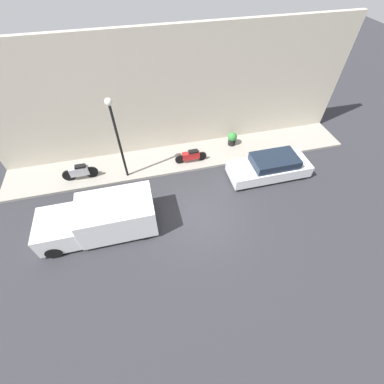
# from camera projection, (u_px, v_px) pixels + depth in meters

# --- Properties ---
(ground_plane) EXTENTS (60.00, 60.00, 0.00)m
(ground_plane) POSITION_uv_depth(u_px,v_px,m) (202.00, 216.00, 12.30)
(ground_plane) COLOR #2D2D33
(sidewalk) EXTENTS (2.38, 19.47, 0.14)m
(sidewalk) POSITION_uv_depth(u_px,v_px,m) (183.00, 157.00, 15.04)
(sidewalk) COLOR gray
(sidewalk) RESTS_ON ground_plane
(building_facade) EXTENTS (0.30, 19.47, 6.54)m
(building_facade) POSITION_uv_depth(u_px,v_px,m) (176.00, 95.00, 13.52)
(building_facade) COLOR beige
(building_facade) RESTS_ON ground_plane
(parked_car) EXTENTS (1.65, 4.32, 1.25)m
(parked_car) POSITION_uv_depth(u_px,v_px,m) (270.00, 167.00, 13.71)
(parked_car) COLOR silver
(parked_car) RESTS_ON ground_plane
(delivery_van) EXTENTS (1.98, 4.96, 1.71)m
(delivery_van) POSITION_uv_depth(u_px,v_px,m) (100.00, 219.00, 11.12)
(delivery_van) COLOR white
(delivery_van) RESTS_ON ground_plane
(scooter_silver) EXTENTS (0.30, 1.81, 0.89)m
(scooter_silver) POSITION_uv_depth(u_px,v_px,m) (80.00, 172.00, 13.45)
(scooter_silver) COLOR #B7B7BF
(scooter_silver) RESTS_ON sidewalk
(motorcycle_red) EXTENTS (0.30, 1.81, 0.76)m
(motorcycle_red) POSITION_uv_depth(u_px,v_px,m) (191.00, 156.00, 14.41)
(motorcycle_red) COLOR #B21E1E
(motorcycle_red) RESTS_ON sidewalk
(streetlamp) EXTENTS (0.34, 0.34, 4.47)m
(streetlamp) POSITION_uv_depth(u_px,v_px,m) (116.00, 129.00, 11.75)
(streetlamp) COLOR black
(streetlamp) RESTS_ON sidewalk
(potted_plant) EXTENTS (0.55, 0.55, 0.83)m
(potted_plant) POSITION_uv_depth(u_px,v_px,m) (232.00, 138.00, 15.43)
(potted_plant) COLOR black
(potted_plant) RESTS_ON sidewalk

